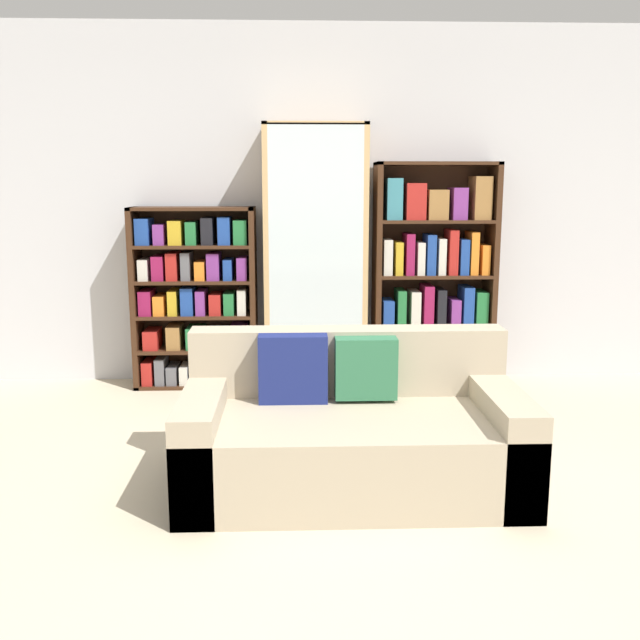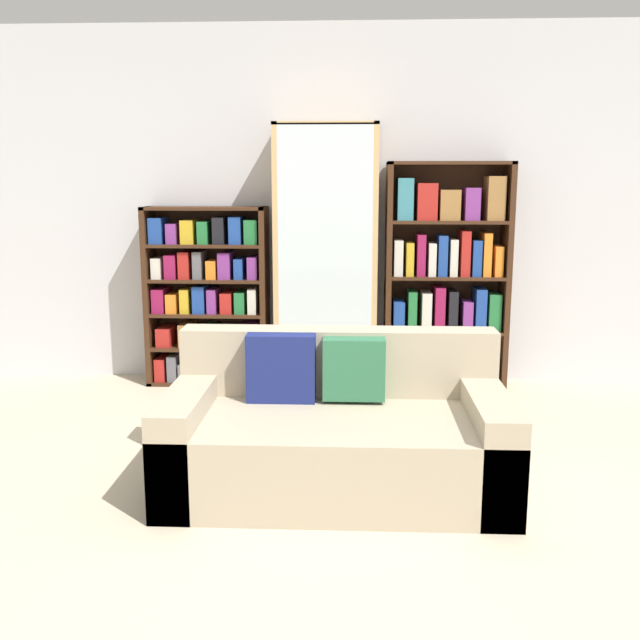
% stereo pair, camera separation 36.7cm
% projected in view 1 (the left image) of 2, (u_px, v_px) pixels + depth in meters
% --- Properties ---
extents(ground_plane, '(16.00, 16.00, 0.00)m').
position_uv_depth(ground_plane, '(351.00, 539.00, 3.12)').
color(ground_plane, beige).
extents(wall_back, '(6.32, 0.06, 2.70)m').
position_uv_depth(wall_back, '(325.00, 207.00, 5.49)').
color(wall_back, silver).
rests_on(wall_back, ground).
extents(couch, '(1.70, 0.92, 0.76)m').
position_uv_depth(couch, '(351.00, 433.00, 3.65)').
color(couch, tan).
rests_on(couch, ground).
extents(bookshelf_left, '(0.92, 0.32, 1.36)m').
position_uv_depth(bookshelf_left, '(196.00, 300.00, 5.38)').
color(bookshelf_left, '#3D2314').
rests_on(bookshelf_left, ground).
extents(display_cabinet, '(0.76, 0.36, 1.96)m').
position_uv_depth(display_cabinet, '(315.00, 258.00, 5.34)').
color(display_cabinet, tan).
rests_on(display_cabinet, ground).
extents(bookshelf_right, '(0.91, 0.32, 1.68)m').
position_uv_depth(bookshelf_right, '(434.00, 278.00, 5.42)').
color(bookshelf_right, '#3D2314').
rests_on(bookshelf_right, ground).
extents(wine_bottle, '(0.08, 0.08, 0.38)m').
position_uv_depth(wine_bottle, '(416.00, 401.00, 4.57)').
color(wine_bottle, black).
rests_on(wine_bottle, ground).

